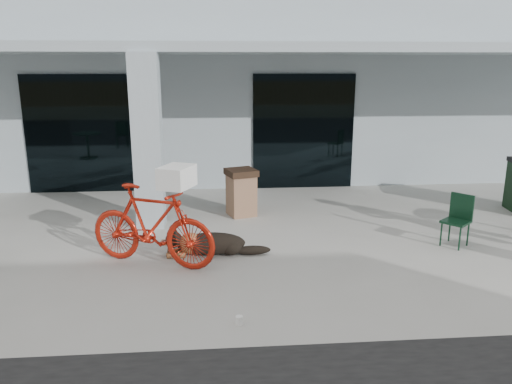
{
  "coord_description": "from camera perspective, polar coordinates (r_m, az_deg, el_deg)",
  "views": [
    {
      "loc": [
        -0.3,
        -6.7,
        2.93
      ],
      "look_at": [
        0.32,
        0.74,
        1.0
      ],
      "focal_mm": 35.0,
      "sensor_mm": 36.0,
      "label": 1
    }
  ],
  "objects": [
    {
      "name": "ground",
      "position": [
        7.32,
        -2.05,
        -9.12
      ],
      "size": [
        80.0,
        80.0,
        0.0
      ],
      "primitive_type": "plane",
      "color": "#B0AEA6",
      "rests_on": "ground"
    },
    {
      "name": "building",
      "position": [
        15.21,
        -3.7,
        11.91
      ],
      "size": [
        22.0,
        7.0,
        4.5
      ],
      "primitive_type": "cube",
      "color": "#A2B0B7",
      "rests_on": "ground"
    },
    {
      "name": "storefront_glass_left",
      "position": [
        12.14,
        -18.66,
        6.26
      ],
      "size": [
        2.8,
        0.06,
        2.7
      ],
      "primitive_type": "cube",
      "color": "black",
      "rests_on": "ground"
    },
    {
      "name": "storefront_glass_right",
      "position": [
        11.97,
        5.43,
        6.85
      ],
      "size": [
        2.4,
        0.06,
        2.7
      ],
      "primitive_type": "cube",
      "color": "black",
      "rests_on": "ground"
    },
    {
      "name": "column",
      "position": [
        9.18,
        -12.28,
        5.59
      ],
      "size": [
        0.5,
        0.5,
        3.12
      ],
      "primitive_type": "cube",
      "color": "#A2B0B7",
      "rests_on": "ground"
    },
    {
      "name": "overhang",
      "position": [
        10.3,
        -3.22,
        16.04
      ],
      "size": [
        22.0,
        2.8,
        0.18
      ],
      "primitive_type": "cube",
      "color": "#A2B0B7",
      "rests_on": "column"
    },
    {
      "name": "bicycle",
      "position": [
        7.53,
        -11.85,
        -3.75
      ],
      "size": [
        2.1,
        1.36,
        1.23
      ],
      "primitive_type": "imported",
      "rotation": [
        0.0,
        0.0,
        1.15
      ],
      "color": "#AF1D0E",
      "rests_on": "ground"
    },
    {
      "name": "laundry_basket",
      "position": [
        7.11,
        -9.05,
        1.72
      ],
      "size": [
        0.56,
        0.63,
        0.31
      ],
      "primitive_type": "cube",
      "rotation": [
        0.0,
        0.0,
        1.15
      ],
      "color": "white",
      "rests_on": "bicycle"
    },
    {
      "name": "dog",
      "position": [
        7.88,
        -5.18,
        -5.76
      ],
      "size": [
        1.26,
        0.45,
        0.42
      ],
      "primitive_type": null,
      "rotation": [
        0.0,
        0.0,
        0.03
      ],
      "color": "black",
      "rests_on": "ground"
    },
    {
      "name": "cup_near_dog",
      "position": [
        5.94,
        -1.93,
        -14.46
      ],
      "size": [
        0.1,
        0.1,
        0.11
      ],
      "primitive_type": "cylinder",
      "rotation": [
        0.0,
        0.0,
        -0.17
      ],
      "color": "white",
      "rests_on": "ground"
    },
    {
      "name": "cafe_chair_far_b",
      "position": [
        8.8,
        21.88,
        -3.09
      ],
      "size": [
        0.57,
        0.57,
        0.86
      ],
      "primitive_type": null,
      "rotation": [
        0.0,
        0.0,
        -0.87
      ],
      "color": "#123621",
      "rests_on": "ground"
    },
    {
      "name": "trash_receptacle",
      "position": [
        9.82,
        -1.69,
        -0.04
      ],
      "size": [
        0.69,
        0.69,
        0.93
      ],
      "primitive_type": null,
      "rotation": [
        0.0,
        0.0,
        0.32
      ],
      "color": "#855E45",
      "rests_on": "ground"
    }
  ]
}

